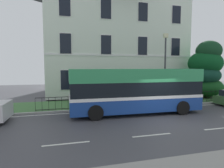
% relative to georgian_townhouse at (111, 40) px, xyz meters
% --- Properties ---
extents(ground_plane, '(60.00, 56.00, 0.18)m').
position_rel_georgian_townhouse_xyz_m(ground_plane, '(-0.21, -13.65, -6.74)').
color(ground_plane, '#414046').
extents(georgian_townhouse, '(16.10, 11.19, 13.14)m').
position_rel_georgian_townhouse_xyz_m(georgian_townhouse, '(0.00, 0.00, 0.00)').
color(georgian_townhouse, silver).
rests_on(georgian_townhouse, ground_plane).
extents(iron_verge_railing, '(16.43, 0.04, 0.97)m').
position_rel_georgian_townhouse_xyz_m(iron_verge_railing, '(0.00, -10.01, -6.10)').
color(iron_verge_railing, black).
rests_on(iron_verge_railing, ground_plane).
extents(evergreen_tree, '(4.03, 3.71, 5.82)m').
position_rel_georgian_townhouse_xyz_m(evergreen_tree, '(8.04, -7.64, -3.97)').
color(evergreen_tree, '#423328').
rests_on(evergreen_tree, ground_plane).
extents(single_decker_bus, '(9.21, 2.74, 3.14)m').
position_rel_georgian_townhouse_xyz_m(single_decker_bus, '(-1.33, -11.92, -5.07)').
color(single_decker_bus, navy).
rests_on(single_decker_bus, ground_plane).
extents(street_lamp_post, '(0.36, 0.24, 5.98)m').
position_rel_georgian_townhouse_xyz_m(street_lamp_post, '(2.30, -9.59, -3.13)').
color(street_lamp_post, '#333338').
rests_on(street_lamp_post, ground_plane).
extents(litter_bin, '(0.51, 0.51, 1.20)m').
position_rel_georgian_townhouse_xyz_m(litter_bin, '(-1.20, -9.48, -6.00)').
color(litter_bin, '#23472D').
rests_on(litter_bin, ground_plane).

